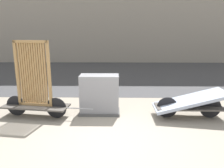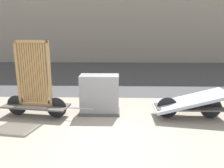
# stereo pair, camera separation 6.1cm
# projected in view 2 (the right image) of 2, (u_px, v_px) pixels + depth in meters

# --- Properties ---
(ground_plane) EXTENTS (60.00, 60.00, 0.00)m
(ground_plane) POSITION_uv_depth(u_px,v_px,m) (110.00, 145.00, 4.53)
(ground_plane) COLOR gray
(road_strip) EXTENTS (56.00, 8.82, 0.01)m
(road_strip) POSITION_uv_depth(u_px,v_px,m) (115.00, 74.00, 12.01)
(road_strip) COLOR #424244
(road_strip) RESTS_ON ground_plane
(bike_cart_with_bedframe) EXTENTS (2.51, 0.84, 2.07)m
(bike_cart_with_bedframe) POSITION_uv_depth(u_px,v_px,m) (35.00, 91.00, 5.88)
(bike_cart_with_bedframe) COLOR #4C4742
(bike_cart_with_bedframe) RESTS_ON ground_plane
(bike_cart_with_mattress) EXTENTS (2.54, 0.83, 0.77)m
(bike_cart_with_mattress) POSITION_uv_depth(u_px,v_px,m) (190.00, 103.00, 5.85)
(bike_cart_with_mattress) COLOR #4C4742
(bike_cart_with_mattress) RESTS_ON ground_plane
(utility_cabinet) EXTENTS (1.13, 0.58, 1.12)m
(utility_cabinet) POSITION_uv_depth(u_px,v_px,m) (100.00, 96.00, 6.15)
(utility_cabinet) COLOR #4C4C4C
(utility_cabinet) RESTS_ON ground_plane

